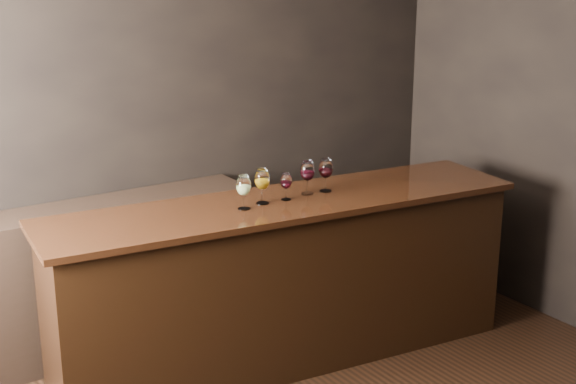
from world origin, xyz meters
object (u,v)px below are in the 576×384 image
back_bar_shelf (46,289)px  glass_white (244,186)px  bar_counter (285,284)px  glass_red_c (326,169)px  glass_amber (262,180)px  glass_red_b (307,172)px  glass_red_a (286,182)px

back_bar_shelf → glass_white: (0.99, -0.81, 0.72)m
bar_counter → glass_white: (-0.30, -0.01, 0.70)m
back_bar_shelf → glass_red_c: bearing=-25.5°
glass_white → glass_amber: glass_amber is taller
bar_counter → glass_white: size_ratio=14.13×
back_bar_shelf → glass_red_b: bearing=-27.0°
back_bar_shelf → glass_red_a: (1.31, -0.79, 0.69)m
glass_amber → glass_red_c: bearing=0.1°
bar_counter → glass_red_c: 0.78m
bar_counter → glass_amber: (-0.15, 0.02, 0.70)m
bar_counter → glass_red_a: size_ratio=17.29×
back_bar_shelf → glass_white: size_ratio=13.29×
bar_counter → glass_amber: bearing=177.1°
glass_red_a → glass_red_c: (0.31, 0.01, 0.03)m
bar_counter → glass_red_a: bearing=40.8°
glass_white → glass_red_a: glass_white is taller
bar_counter → glass_red_a: 0.67m
bar_counter → glass_red_a: (0.02, 0.01, 0.67)m
bar_counter → glass_red_c: (0.33, 0.02, 0.70)m
back_bar_shelf → glass_amber: 1.55m
glass_red_a → glass_red_b: bearing=8.9°
back_bar_shelf → glass_white: bearing=-39.2°
glass_white → glass_red_a: bearing=3.9°
glass_red_a → glass_red_c: bearing=2.6°
back_bar_shelf → glass_red_c: glass_red_c is taller
glass_amber → glass_red_b: (0.34, 0.01, -0.00)m
glass_red_c → glass_amber: bearing=-179.9°
glass_amber → glass_red_a: glass_amber is taller
back_bar_shelf → glass_amber: glass_amber is taller
glass_amber → glass_red_a: 0.17m
bar_counter → back_bar_shelf: bar_counter is taller
glass_red_b → glass_red_c: glass_red_c is taller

